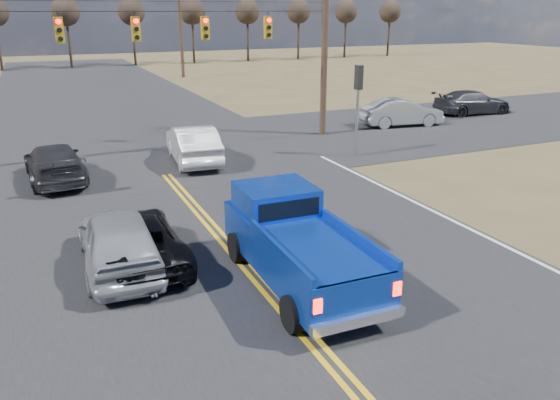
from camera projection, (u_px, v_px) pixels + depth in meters
name	position (u px, v px, depth m)	size (l,w,h in m)	color
ground	(359.00, 396.00, 9.03)	(160.00, 160.00, 0.00)	brown
road_main	(195.00, 208.00, 17.65)	(14.00, 120.00, 0.02)	#28282B
road_cross	(146.00, 152.00, 24.54)	(120.00, 12.00, 0.02)	#28282B
signal_gantry	(149.00, 35.00, 22.89)	(19.60, 4.83, 10.00)	#473323
utility_poles	(140.00, 32.00, 21.96)	(19.60, 58.32, 10.00)	#473323
treeline	(106.00, 17.00, 30.40)	(87.00, 117.80, 7.40)	#33261C
pickup_truck	(296.00, 243.00, 12.55)	(2.23, 5.38, 2.00)	black
silver_suv	(119.00, 240.00, 13.28)	(1.78, 4.43, 1.51)	#A5A9AD
black_suv	(134.00, 240.00, 13.58)	(2.11, 4.57, 1.27)	black
white_car_queue	(193.00, 144.00, 22.72)	(1.65, 4.73, 1.56)	silver
dgrey_car_queue	(54.00, 163.00, 20.21)	(1.93, 4.75, 1.38)	#2C2B30
cross_car_east_near	(402.00, 112.00, 29.93)	(4.48, 1.56, 1.48)	gray
cross_car_east_far	(472.00, 102.00, 33.39)	(4.93, 2.01, 1.43)	#2F2F33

